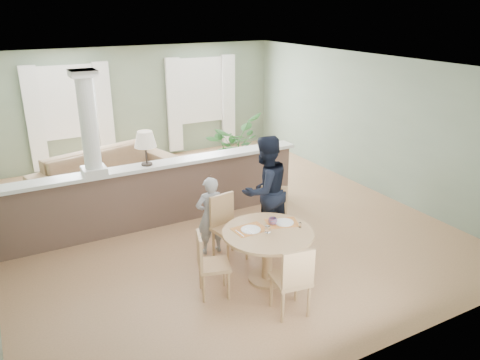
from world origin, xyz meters
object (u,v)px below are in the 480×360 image
dining_table (268,241)px  chair_near (293,278)px  chair_far_boy (227,224)px  chair_far_man (274,214)px  man_person (265,190)px  chair_side (209,262)px  sofa (106,173)px  houseplant (233,147)px  child_person (210,216)px

dining_table → chair_near: chair_near is taller
dining_table → chair_far_boy: chair_far_boy is taller
chair_far_man → man_person: bearing=139.0°
dining_table → chair_far_man: 1.02m
chair_side → man_person: 1.74m
sofa → chair_side: 4.23m
houseplant → chair_far_man: size_ratio=1.44×
child_person → man_person: (0.91, -0.08, 0.26)m
chair_near → man_person: bearing=-102.2°
chair_side → child_person: (0.50, 1.01, 0.13)m
chair_far_boy → man_person: bearing=2.2°
sofa → child_person: child_person is taller
chair_far_man → chair_side: (-1.47, -0.75, -0.04)m
chair_far_boy → dining_table: bearing=-86.9°
houseplant → child_person: 3.41m
dining_table → chair_far_boy: bearing=103.3°
chair_far_man → chair_side: bearing=-120.3°
chair_side → man_person: man_person is taller
chair_side → man_person: bearing=-39.5°
sofa → child_person: (0.79, -3.20, 0.20)m
dining_table → child_person: 1.13m
chair_far_boy → chair_far_man: size_ratio=1.02×
sofa → child_person: bearing=-91.9°
dining_table → child_person: (-0.35, 1.07, 0.02)m
dining_table → chair_far_boy: size_ratio=1.26×
chair_near → chair_far_man: bearing=-106.1°
houseplant → child_person: houseplant is taller
sofa → child_person: 3.31m
sofa → dining_table: size_ratio=2.32×
sofa → chair_side: chair_side is taller
chair_far_man → dining_table: bearing=-94.5°
chair_far_man → chair_near: 1.80m
sofa → man_person: (1.71, -3.28, 0.46)m
sofa → dining_table: (1.15, -4.28, 0.18)m
houseplant → chair_near: size_ratio=1.46×
houseplant → chair_side: size_ratio=1.57×
chair_near → child_person: size_ratio=0.77×
dining_table → chair_side: (-0.86, 0.06, -0.11)m
chair_far_boy → man_person: man_person is taller
chair_far_man → chair_near: (-0.76, -1.63, -0.01)m
dining_table → man_person: size_ratio=0.70×
houseplant → child_person: bearing=-123.7°
sofa → houseplant: houseplant is taller
houseplant → child_person: size_ratio=1.12×
chair_far_man → chair_far_boy: bearing=-148.8°
chair_far_man → man_person: (-0.06, 0.19, 0.35)m
chair_far_man → man_person: 0.40m
houseplant → chair_far_boy: size_ratio=1.41×
houseplant → chair_side: 4.53m
sofa → chair_far_man: bearing=-78.9°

